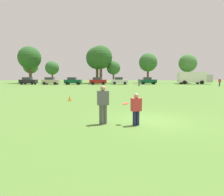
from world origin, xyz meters
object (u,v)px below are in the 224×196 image
Objects in this scene: parked_car_near_left at (28,81)px; bystander_sideline_watcher at (139,82)px; parked_car_mid_left at (51,81)px; parked_car_far_right at (148,81)px; box_truck at (194,77)px; parked_car_near_right at (119,81)px; traffic_cone at (70,98)px; parked_car_center at (73,81)px; parked_car_mid_right at (98,81)px; frisbee at (125,104)px; player_thrower at (103,102)px; player_defender at (136,108)px; bystander_far_jogger at (220,82)px.

parked_car_near_left reaches higher than bystander_sideline_watcher.
parked_car_mid_left and parked_car_far_right have the same top height.
parked_car_near_right is at bearing -174.64° from box_truck.
traffic_cone is 0.11× the size of parked_car_far_right.
parked_car_center reaches higher than bystander_sideline_watcher.
parked_car_center is 6.24m from parked_car_mid_right.
parked_car_far_right is at bearing -174.22° from box_truck.
bystander_sideline_watcher is at bearing -147.70° from box_truck.
parked_car_near_left is at bearing 171.97° from parked_car_mid_left.
frisbee is 0.07× the size of parked_car_near_right.
parked_car_mid_left reaches higher than bystander_sideline_watcher.
player_thrower is at bearing -68.36° from traffic_cone.
box_truck is 5.31× the size of bystander_sideline_watcher.
player_defender is at bearing -24.53° from frisbee.
parked_car_near_left is at bearing 116.92° from player_thrower.
parked_car_mid_right reaches higher than player_defender.
parked_car_mid_right reaches higher than player_thrower.
parked_car_center is at bearing 166.19° from bystander_far_jogger.
traffic_cone is (-4.79, 8.63, -0.56)m from player_defender.
frisbee is 0.57× the size of traffic_cone.
player_thrower is 41.80m from parked_car_center.
parked_car_near_left and parked_car_mid_right have the same top height.
bystander_sideline_watcher is at bearing 79.93° from player_thrower.
traffic_cone is (-4.32, 8.42, -0.71)m from frisbee.
parked_car_near_right reaches higher than bystander_far_jogger.
traffic_cone is at bearing 119.01° from player_defender.
parked_car_mid_left is at bearing -175.41° from parked_car_far_right.
player_defender is at bearing -60.99° from traffic_cone.
parked_car_near_left reaches higher than player_defender.
parked_car_mid_left reaches higher than player_thrower.
bystander_sideline_watcher is at bearing -15.57° from parked_car_near_left.
parked_car_far_right is 2.63× the size of bystander_sideline_watcher.
box_truck is (31.22, 2.99, 0.83)m from parked_car_center.
player_defender is 0.33× the size of parked_car_mid_right.
parked_car_far_right is at bearing 143.87° from bystander_far_jogger.
player_defender is at bearing -83.34° from parked_car_mid_right.
parked_car_mid_right is at bearing 1.04° from parked_car_center.
parked_car_center is at bearing -3.13° from parked_car_near_left.
parked_car_mid_left is at bearing -175.01° from box_truck.
parked_car_near_left is at bearing 176.87° from parked_car_center.
traffic_cone is at bearing -61.81° from parked_car_near_left.
box_truck reaches higher than player_thrower.
parked_car_near_right is 7.35m from parked_car_far_right.
parked_car_mid_left reaches higher than bystander_far_jogger.
player_defender is 9.88m from traffic_cone.
box_truck is (20.65, 43.70, 0.82)m from frisbee.
parked_car_far_right is at bearing 4.59° from parked_car_mid_left.
player_thrower is 46.33m from parked_car_near_left.
parked_car_mid_right reaches higher than traffic_cone.
parked_car_mid_left is at bearing -8.03° from parked_car_near_left.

